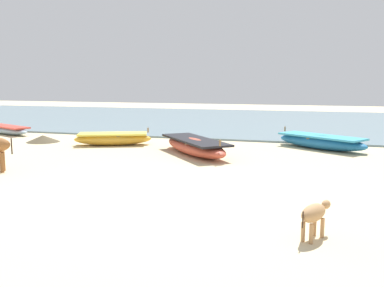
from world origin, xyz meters
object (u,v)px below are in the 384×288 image
Objects in this scene: fishing_boat_3 at (321,142)px; fishing_boat_2 at (7,129)px; fishing_boat_0 at (113,138)px; calf_near_tan at (314,214)px; fishing_boat_4 at (195,146)px.

fishing_boat_2 is at bearing 31.86° from fishing_boat_3.
fishing_boat_0 is 8.29m from fishing_boat_3.
fishing_boat_2 is 0.94× the size of fishing_boat_3.
fishing_boat_2 is 4.06× the size of calf_near_tan.
fishing_boat_3 is 4.33× the size of calf_near_tan.
fishing_boat_3 is at bearing -13.07° from fishing_boat_0.
fishing_boat_4 reaches higher than fishing_boat_3.
fishing_boat_0 reaches higher than calf_near_tan.
fishing_boat_4 is 8.49m from calf_near_tan.
fishing_boat_0 is 3.76× the size of calf_near_tan.
fishing_boat_4 reaches higher than calf_near_tan.
fishing_boat_2 is (-6.81, 1.82, -0.05)m from fishing_boat_0.
fishing_boat_0 reaches higher than fishing_boat_2.
fishing_boat_0 is 7.05m from fishing_boat_2.
fishing_boat_0 is at bearing -148.33° from fishing_boat_4.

